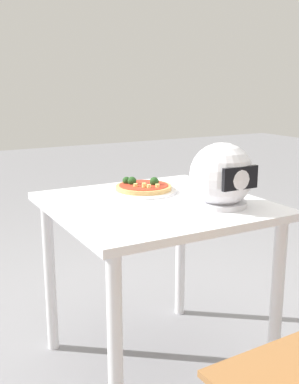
% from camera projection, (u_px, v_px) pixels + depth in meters
% --- Properties ---
extents(ground_plane, '(14.00, 14.00, 0.00)m').
position_uv_depth(ground_plane, '(155.00, 364.00, 2.03)').
color(ground_plane, gray).
extents(dining_table, '(0.81, 0.81, 0.74)m').
position_uv_depth(dining_table, '(156.00, 228.00, 1.89)').
color(dining_table, white).
rests_on(dining_table, ground).
extents(pizza_plate, '(0.29, 0.29, 0.01)m').
position_uv_depth(pizza_plate, '(144.00, 191.00, 2.02)').
color(pizza_plate, white).
rests_on(pizza_plate, dining_table).
extents(pizza, '(0.24, 0.24, 0.05)m').
position_uv_depth(pizza, '(143.00, 186.00, 2.02)').
color(pizza, tan).
rests_on(pizza, pizza_plate).
extents(motorcycle_helmet, '(0.25, 0.25, 0.25)m').
position_uv_depth(motorcycle_helmet, '(222.00, 176.00, 1.77)').
color(motorcycle_helmet, silver).
rests_on(motorcycle_helmet, dining_table).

